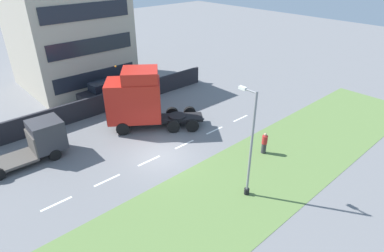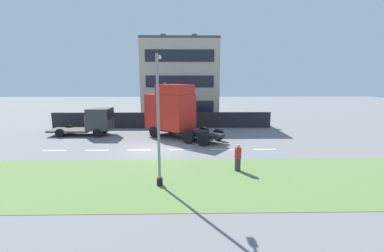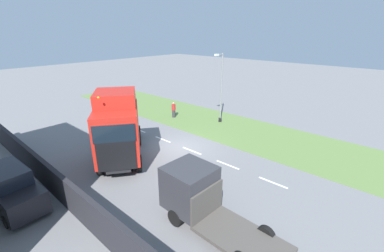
{
  "view_description": "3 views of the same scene",
  "coord_description": "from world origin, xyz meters",
  "views": [
    {
      "loc": [
        -15.48,
        10.92,
        12.49
      ],
      "look_at": [
        -1.68,
        -1.55,
        2.5
      ],
      "focal_mm": 30.0,
      "sensor_mm": 36.0,
      "label": 1
    },
    {
      "loc": [
        -18.99,
        -2.76,
        5.32
      ],
      "look_at": [
        -1.7,
        -3.1,
        2.16
      ],
      "focal_mm": 24.0,
      "sensor_mm": 36.0,
      "label": 2
    },
    {
      "loc": [
        12.86,
        12.38,
        8.39
      ],
      "look_at": [
        -1.2,
        -0.16,
        1.37
      ],
      "focal_mm": 24.0,
      "sensor_mm": 36.0,
      "label": 3
    }
  ],
  "objects": [
    {
      "name": "grass_verge",
      "position": [
        -6.0,
        0.0,
        0.01
      ],
      "size": [
        7.0,
        44.0,
        0.01
      ],
      "color": "#607F42",
      "rests_on": "ground"
    },
    {
      "name": "lorry_cab",
      "position": [
        4.55,
        -1.41,
        2.45
      ],
      "size": [
        6.34,
        7.24,
        5.0
      ],
      "rotation": [
        0.0,
        0.0,
        -0.64
      ],
      "color": "black",
      "rests_on": "ground"
    },
    {
      "name": "building_block",
      "position": [
        17.51,
        -1.9,
        5.2
      ],
      "size": [
        10.13,
        9.69,
        11.49
      ],
      "color": "#B7AD99",
      "rests_on": "ground"
    },
    {
      "name": "lamp_post",
      "position": [
        -6.59,
        -1.36,
        3.03
      ],
      "size": [
        1.27,
        0.3,
        6.51
      ],
      "color": "black",
      "rests_on": "ground"
    },
    {
      "name": "parked_car",
      "position": [
        10.74,
        -1.65,
        1.02
      ],
      "size": [
        2.04,
        4.73,
        2.12
      ],
      "rotation": [
        0.0,
        0.0,
        0.06
      ],
      "color": "black",
      "rests_on": "ground"
    },
    {
      "name": "pedestrian",
      "position": [
        -4.62,
        -5.73,
        0.78
      ],
      "size": [
        0.39,
        0.39,
        1.6
      ],
      "color": "#333338",
      "rests_on": "ground"
    },
    {
      "name": "boundary_wall",
      "position": [
        9.0,
        0.0,
        0.86
      ],
      "size": [
        0.25,
        24.0,
        1.72
      ],
      "color": "#232328",
      "rests_on": "ground"
    },
    {
      "name": "ground_plane",
      "position": [
        0.0,
        0.0,
        0.0
      ],
      "size": [
        120.0,
        120.0,
        0.0
      ],
      "primitive_type": "plane",
      "color": "slate",
      "rests_on": "ground"
    },
    {
      "name": "flatbed_truck",
      "position": [
        5.36,
        6.03,
        1.38
      ],
      "size": [
        2.27,
        5.94,
        2.61
      ],
      "rotation": [
        0.0,
        0.0,
        3.11
      ],
      "color": "#333338",
      "rests_on": "ground"
    },
    {
      "name": "lane_markings",
      "position": [
        0.0,
        -0.7,
        0.0
      ],
      "size": [
        0.16,
        17.8,
        0.0
      ],
      "color": "white",
      "rests_on": "ground"
    }
  ]
}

